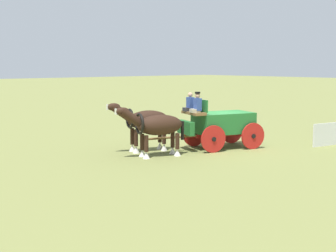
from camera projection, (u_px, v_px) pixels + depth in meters
name	position (u px, v px, depth m)	size (l,w,h in m)	color
ground_plane	(223.00, 148.00, 21.51)	(220.00, 220.00, 0.00)	olive
show_wagon	(220.00, 123.00, 21.28)	(5.61, 2.72, 2.67)	#236B2D
draft_horse_near	(156.00, 126.00, 19.24)	(3.00, 1.41, 2.14)	#331E14
draft_horse_off	(145.00, 122.00, 20.41)	(2.90, 1.37, 2.21)	#331E14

